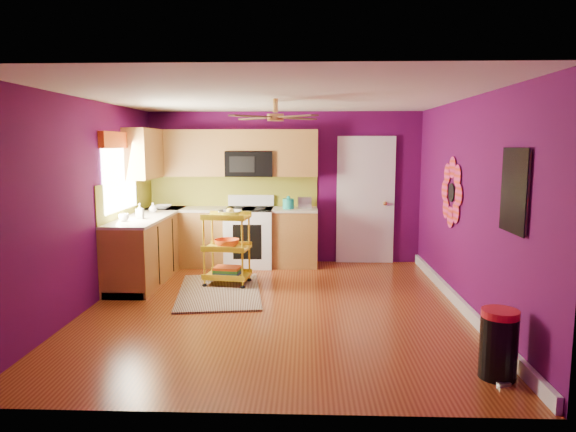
{
  "coord_description": "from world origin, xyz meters",
  "views": [
    {
      "loc": [
        0.38,
        -6.01,
        1.95
      ],
      "look_at": [
        0.14,
        0.4,
        1.06
      ],
      "focal_mm": 32.0,
      "sensor_mm": 36.0,
      "label": 1
    }
  ],
  "objects": [
    {
      "name": "ground",
      "position": [
        0.0,
        0.0,
        0.0
      ],
      "size": [
        5.0,
        5.0,
        0.0
      ],
      "primitive_type": "plane",
      "color": "maroon",
      "rests_on": "ground"
    },
    {
      "name": "room_envelope",
      "position": [
        0.03,
        0.0,
        1.63
      ],
      "size": [
        4.54,
        5.04,
        2.52
      ],
      "color": "#4E0946",
      "rests_on": "ground"
    },
    {
      "name": "lower_cabinets",
      "position": [
        -1.35,
        1.82,
        0.43
      ],
      "size": [
        2.81,
        2.31,
        0.94
      ],
      "color": "brown",
      "rests_on": "ground"
    },
    {
      "name": "electric_range",
      "position": [
        -0.55,
        2.17,
        0.48
      ],
      "size": [
        0.76,
        0.66,
        1.13
      ],
      "color": "white",
      "rests_on": "ground"
    },
    {
      "name": "upper_cabinetry",
      "position": [
        -1.24,
        2.17,
        1.8
      ],
      "size": [
        2.8,
        2.3,
        1.26
      ],
      "color": "brown",
      "rests_on": "ground"
    },
    {
      "name": "left_window",
      "position": [
        -2.22,
        1.05,
        1.74
      ],
      "size": [
        0.08,
        1.35,
        1.08
      ],
      "color": "white",
      "rests_on": "ground"
    },
    {
      "name": "panel_door",
      "position": [
        1.35,
        2.47,
        1.02
      ],
      "size": [
        0.95,
        0.11,
        2.15
      ],
      "color": "white",
      "rests_on": "ground"
    },
    {
      "name": "right_wall_art",
      "position": [
        2.23,
        -0.34,
        1.44
      ],
      "size": [
        0.04,
        2.74,
        1.04
      ],
      "color": "black",
      "rests_on": "ground"
    },
    {
      "name": "ceiling_fan",
      "position": [
        0.0,
        0.2,
        2.29
      ],
      "size": [
        1.01,
        1.01,
        0.26
      ],
      "color": "#BF8C3F",
      "rests_on": "ground"
    },
    {
      "name": "shag_rug",
      "position": [
        -0.79,
        0.61,
        0.01
      ],
      "size": [
        1.29,
        1.86,
        0.02
      ],
      "primitive_type": "cube",
      "rotation": [
        0.0,
        0.0,
        0.14
      ],
      "color": "black",
      "rests_on": "ground"
    },
    {
      "name": "rolling_cart",
      "position": [
        -0.72,
        0.96,
        0.57
      ],
      "size": [
        0.66,
        0.52,
        1.1
      ],
      "color": "yellow",
      "rests_on": "ground"
    },
    {
      "name": "trash_can",
      "position": [
        2.0,
        -1.83,
        0.3
      ],
      "size": [
        0.38,
        0.39,
        0.59
      ],
      "color": "black",
      "rests_on": "ground"
    },
    {
      "name": "teal_kettle",
      "position": [
        0.08,
        2.14,
        1.02
      ],
      "size": [
        0.18,
        0.18,
        0.21
      ],
      "color": "#159D8E",
      "rests_on": "lower_cabinets"
    },
    {
      "name": "toaster",
      "position": [
        0.35,
        2.25,
        1.03
      ],
      "size": [
        0.22,
        0.15,
        0.18
      ],
      "primitive_type": "cube",
      "color": "beige",
      "rests_on": "lower_cabinets"
    },
    {
      "name": "soap_bottle_a",
      "position": [
        -1.93,
        0.95,
        1.05
      ],
      "size": [
        0.1,
        0.1,
        0.21
      ],
      "primitive_type": "imported",
      "color": "#EA3F72",
      "rests_on": "lower_cabinets"
    },
    {
      "name": "soap_bottle_b",
      "position": [
        -1.95,
        1.61,
        1.01
      ],
      "size": [
        0.12,
        0.12,
        0.15
      ],
      "primitive_type": "imported",
      "color": "white",
      "rests_on": "lower_cabinets"
    },
    {
      "name": "counter_dish",
      "position": [
        -1.92,
        2.05,
        0.97
      ],
      "size": [
        0.26,
        0.26,
        0.06
      ],
      "primitive_type": "imported",
      "color": "white",
      "rests_on": "lower_cabinets"
    },
    {
      "name": "counter_cup",
      "position": [
        -2.06,
        0.68,
        0.99
      ],
      "size": [
        0.13,
        0.13,
        0.11
      ],
      "primitive_type": "imported",
      "color": "white",
      "rests_on": "lower_cabinets"
    }
  ]
}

